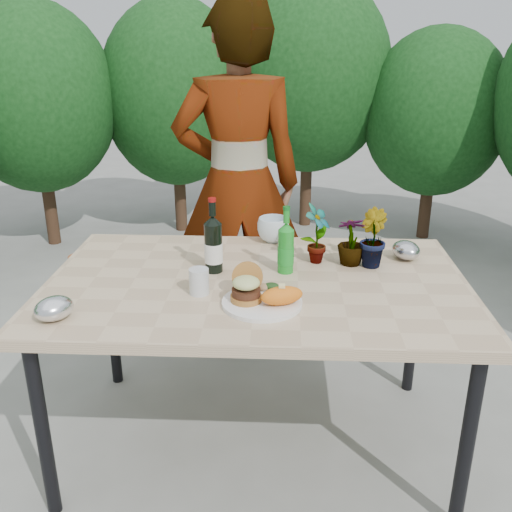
{
  "coord_description": "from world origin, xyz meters",
  "views": [
    {
      "loc": [
        0.09,
        -1.99,
        1.63
      ],
      "look_at": [
        0.0,
        -0.08,
        0.88
      ],
      "focal_mm": 40.0,
      "sensor_mm": 36.0,
      "label": 1
    }
  ],
  "objects_px": {
    "dinner_plate": "(262,303)",
    "wine_bottle": "(213,245)",
    "patio_table": "(257,294)",
    "person": "(238,185)"
  },
  "relations": [
    {
      "from": "dinner_plate",
      "to": "person",
      "type": "relative_size",
      "value": 0.15
    },
    {
      "from": "wine_bottle",
      "to": "person",
      "type": "bearing_deg",
      "value": 94.6
    },
    {
      "from": "person",
      "to": "wine_bottle",
      "type": "bearing_deg",
      "value": 79.38
    },
    {
      "from": "patio_table",
      "to": "wine_bottle",
      "type": "xyz_separation_m",
      "value": [
        -0.17,
        0.08,
        0.17
      ]
    },
    {
      "from": "patio_table",
      "to": "dinner_plate",
      "type": "relative_size",
      "value": 5.71
    },
    {
      "from": "dinner_plate",
      "to": "wine_bottle",
      "type": "relative_size",
      "value": 0.94
    },
    {
      "from": "dinner_plate",
      "to": "person",
      "type": "distance_m",
      "value": 1.09
    },
    {
      "from": "patio_table",
      "to": "dinner_plate",
      "type": "bearing_deg",
      "value": -82.68
    },
    {
      "from": "person",
      "to": "patio_table",
      "type": "bearing_deg",
      "value": 91.18
    },
    {
      "from": "wine_bottle",
      "to": "patio_table",
      "type": "bearing_deg",
      "value": -17.58
    }
  ]
}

